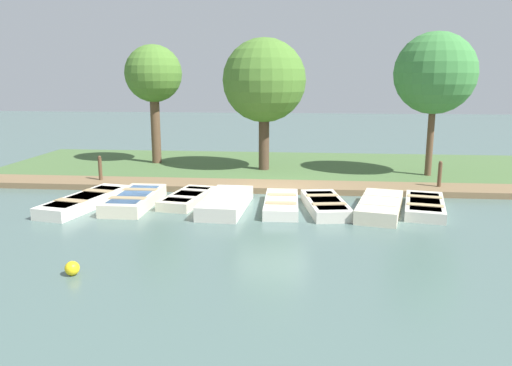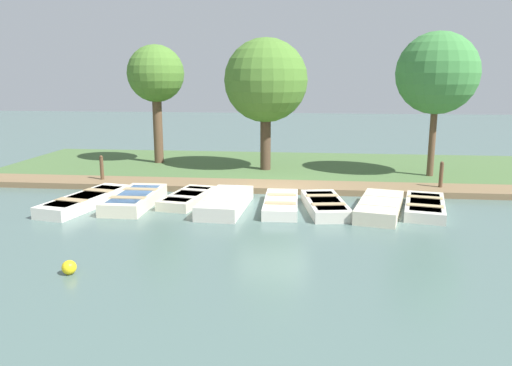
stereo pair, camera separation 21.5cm
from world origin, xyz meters
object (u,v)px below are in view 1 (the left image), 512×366
Objects in this scene: park_tree_far_left at (153,76)px; mooring_post_far at (440,177)px; rowboat_6 at (380,206)px; rowboat_2 at (188,198)px; rowboat_3 at (226,202)px; rowboat_0 at (85,201)px; rowboat_1 at (135,199)px; buoy at (72,268)px; park_tree_center at (435,74)px; rowboat_5 at (325,205)px; mooring_post_near at (100,170)px; rowboat_7 at (425,206)px; park_tree_left at (264,81)px; rowboat_4 at (281,204)px.

mooring_post_far is at bearing 70.57° from park_tree_far_left.
rowboat_2 is at bearing -82.57° from rowboat_6.
rowboat_6 is 2.90× the size of mooring_post_far.
park_tree_far_left is (-6.96, -8.94, 3.85)m from rowboat_6.
park_tree_far_left is at bearing -145.67° from rowboat_3.
rowboat_1 is (-0.25, 1.51, 0.02)m from rowboat_0.
buoy is at bearing -38.30° from rowboat_6.
park_tree_center reaches higher than buoy.
rowboat_6 is at bearing -26.80° from park_tree_center.
park_tree_center reaches higher than rowboat_5.
mooring_post_far is (0.00, 12.38, 0.00)m from mooring_post_near.
rowboat_1 is 0.97× the size of rowboat_3.
rowboat_6 is at bearing 93.34° from rowboat_3.
mooring_post_near reaches higher than rowboat_7.
mooring_post_near is at bearing -64.51° from park_tree_left.
park_tree_far_left is 0.95× the size of park_tree_center.
rowboat_0 is 9.15m from rowboat_6.
park_tree_far_left reaches higher than rowboat_4.
park_tree_center reaches higher than mooring_post_near.
park_tree_far_left is (-6.88, -1.30, 3.86)m from rowboat_1.
rowboat_3 is 5.99m from buoy.
rowboat_3 reaches higher than rowboat_0.
rowboat_4 is at bearing 104.97° from rowboat_0.
rowboat_1 is at bearing -90.69° from rowboat_4.
rowboat_1 is at bearing 38.63° from mooring_post_near.
rowboat_3 is 9.73m from park_tree_center.
park_tree_center is (-2.18, 0.12, 3.56)m from mooring_post_far.
rowboat_0 is 13.46m from park_tree_center.
mooring_post_near reaches higher than buoy.
rowboat_0 reaches higher than rowboat_4.
rowboat_1 reaches higher than rowboat_5.
rowboat_3 reaches higher than rowboat_6.
rowboat_7 is at bearing -14.07° from park_tree_center.
rowboat_6 is 0.61× the size of park_tree_far_left.
park_tree_left reaches higher than mooring_post_near.
mooring_post_far reaches higher than rowboat_2.
rowboat_7 is 0.57× the size of park_tree_far_left.
rowboat_3 is 6.03m from mooring_post_near.
rowboat_1 is 7.64m from rowboat_6.
rowboat_1 is at bearing 10.72° from park_tree_far_left.
mooring_post_far is at bearing 131.71° from buoy.
rowboat_3 reaches higher than rowboat_7.
park_tree_center is (-5.14, 7.27, 3.91)m from rowboat_3.
mooring_post_near is at bearing -113.38° from rowboat_4.
rowboat_5 is 0.92× the size of rowboat_6.
mooring_post_far is at bearing 115.54° from rowboat_3.
rowboat_5 reaches higher than buoy.
park_tree_center is (-4.47, 8.63, 3.97)m from rowboat_2.
rowboat_1 is 1.06× the size of rowboat_4.
mooring_post_near is at bearing -90.00° from mooring_post_far.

